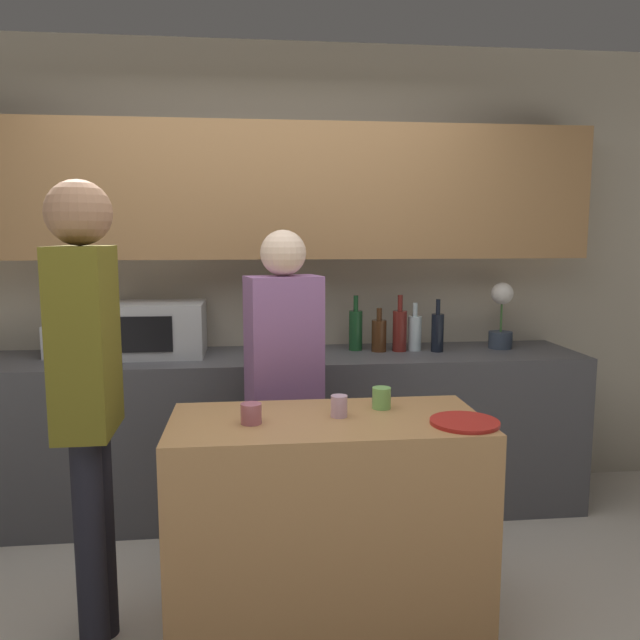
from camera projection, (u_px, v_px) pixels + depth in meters
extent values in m
cube|color=#B2A893|center=(264.00, 274.00, 3.80)|extent=(6.40, 0.08, 2.70)
cube|color=#A37547|center=(264.00, 192.00, 3.54)|extent=(3.74, 0.32, 0.75)
cube|color=#4C4C51|center=(268.00, 433.00, 3.58)|extent=(3.60, 0.62, 0.91)
cube|color=#B27F4C|center=(327.00, 526.00, 2.47)|extent=(1.21, 0.57, 0.88)
cube|color=#B7BABC|center=(158.00, 329.00, 3.50)|extent=(0.52, 0.38, 0.30)
cube|color=black|center=(143.00, 335.00, 3.31)|extent=(0.31, 0.01, 0.19)
cube|color=silver|center=(69.00, 341.00, 3.46)|extent=(0.26, 0.16, 0.18)
cube|color=black|center=(59.00, 325.00, 3.44)|extent=(0.02, 0.11, 0.01)
cube|color=black|center=(78.00, 324.00, 3.45)|extent=(0.02, 0.11, 0.01)
cylinder|color=#333D4C|center=(500.00, 340.00, 3.73)|extent=(0.14, 0.14, 0.10)
cylinder|color=#38662D|center=(501.00, 317.00, 3.71)|extent=(0.01, 0.01, 0.18)
sphere|color=silver|center=(502.00, 293.00, 3.69)|extent=(0.13, 0.13, 0.13)
cylinder|color=#194723|center=(356.00, 331.00, 3.66)|extent=(0.08, 0.08, 0.23)
cylinder|color=#194723|center=(356.00, 303.00, 3.64)|extent=(0.03, 0.03, 0.09)
cylinder|color=#472814|center=(379.00, 336.00, 3.62)|extent=(0.09, 0.09, 0.18)
cylinder|color=#472814|center=(379.00, 314.00, 3.61)|extent=(0.03, 0.03, 0.07)
cylinder|color=maroon|center=(400.00, 331.00, 3.63)|extent=(0.08, 0.08, 0.24)
cylinder|color=maroon|center=(400.00, 303.00, 3.61)|extent=(0.03, 0.03, 0.09)
cylinder|color=silver|center=(415.00, 333.00, 3.66)|extent=(0.08, 0.08, 0.20)
cylinder|color=silver|center=(415.00, 310.00, 3.64)|extent=(0.03, 0.03, 0.08)
cylinder|color=black|center=(437.00, 333.00, 3.61)|extent=(0.07, 0.07, 0.22)
cylinder|color=black|center=(438.00, 307.00, 3.59)|extent=(0.03, 0.03, 0.09)
cylinder|color=red|center=(465.00, 422.00, 2.34)|extent=(0.26, 0.26, 0.01)
cylinder|color=#D9AECC|center=(339.00, 406.00, 2.43)|extent=(0.07, 0.07, 0.08)
cylinder|color=#7EC562|center=(381.00, 398.00, 2.54)|extent=(0.08, 0.08, 0.09)
cylinder|color=#B36371|center=(251.00, 414.00, 2.34)|extent=(0.08, 0.08, 0.08)
cylinder|color=black|center=(301.00, 483.00, 3.03)|extent=(0.11, 0.11, 0.78)
cylinder|color=black|center=(269.00, 487.00, 2.97)|extent=(0.11, 0.11, 0.78)
cube|color=#94639F|center=(284.00, 342.00, 2.91)|extent=(0.38, 0.27, 0.62)
sphere|color=beige|center=(283.00, 253.00, 2.85)|extent=(0.21, 0.21, 0.21)
cylinder|color=black|center=(100.00, 531.00, 2.44)|extent=(0.11, 0.11, 0.86)
cylinder|color=black|center=(91.00, 552.00, 2.29)|extent=(0.11, 0.11, 0.86)
cube|color=brown|center=(85.00, 341.00, 2.26)|extent=(0.20, 0.34, 0.68)
sphere|color=#9E7051|center=(78.00, 213.00, 2.20)|extent=(0.23, 0.23, 0.23)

